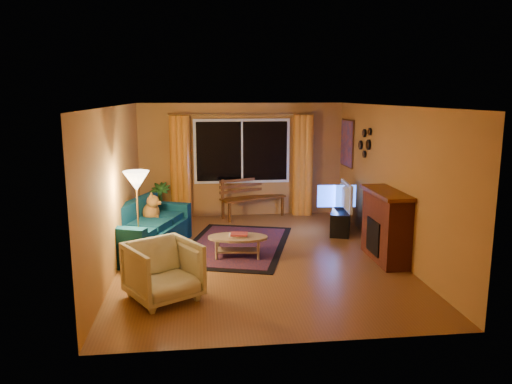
{
  "coord_description": "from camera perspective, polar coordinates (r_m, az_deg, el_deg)",
  "views": [
    {
      "loc": [
        -0.97,
        -7.95,
        2.67
      ],
      "look_at": [
        0.0,
        0.3,
        1.05
      ],
      "focal_mm": 35.0,
      "sensor_mm": 36.0,
      "label": 1
    }
  ],
  "objects": [
    {
      "name": "sofa",
      "position": [
        8.85,
        -12.44,
        -4.01
      ],
      "size": [
        1.54,
        2.22,
        0.83
      ],
      "primitive_type": "cube",
      "rotation": [
        0.0,
        0.0,
        -0.36
      ],
      "color": "#072939",
      "rests_on": "ground"
    },
    {
      "name": "fireplace",
      "position": [
        8.41,
        14.63,
        -3.95
      ],
      "size": [
        0.4,
        1.2,
        1.1
      ],
      "primitive_type": "cube",
      "color": "maroon",
      "rests_on": "ground"
    },
    {
      "name": "armchair",
      "position": [
        6.74,
        -10.57,
        -8.57
      ],
      "size": [
        1.12,
        1.1,
        0.86
      ],
      "primitive_type": "imported",
      "rotation": [
        0.0,
        0.0,
        0.54
      ],
      "color": "beige",
      "rests_on": "ground"
    },
    {
      "name": "ceiling",
      "position": [
        8.01,
        0.25,
        9.89
      ],
      "size": [
        4.5,
        6.0,
        0.02
      ],
      "primitive_type": "cube",
      "color": "white",
      "rests_on": "ground"
    },
    {
      "name": "curtain_rod",
      "position": [
        10.9,
        -1.61,
        8.83
      ],
      "size": [
        3.2,
        0.03,
        0.03
      ],
      "primitive_type": "cylinder",
      "rotation": [
        0.0,
        1.57,
        0.0
      ],
      "color": "#BF8C3F",
      "rests_on": "wall_back"
    },
    {
      "name": "wall_left",
      "position": [
        8.18,
        -15.67,
        0.62
      ],
      "size": [
        0.02,
        6.0,
        2.5
      ],
      "primitive_type": "cube",
      "color": "#BA7C39",
      "rests_on": "ground"
    },
    {
      "name": "coffee_table",
      "position": [
        8.37,
        -2.09,
        -6.27
      ],
      "size": [
        1.12,
        1.12,
        0.36
      ],
      "primitive_type": "cylinder",
      "rotation": [
        0.0,
        0.0,
        -0.13
      ],
      "color": "#A4825C",
      "rests_on": "ground"
    },
    {
      "name": "curtain_left",
      "position": [
        10.95,
        -8.63,
        2.78
      ],
      "size": [
        0.36,
        0.36,
        2.24
      ],
      "primitive_type": "cylinder",
      "color": "orange",
      "rests_on": "ground"
    },
    {
      "name": "dog",
      "position": [
        9.23,
        -11.91,
        -1.82
      ],
      "size": [
        0.41,
        0.51,
        0.49
      ],
      "primitive_type": null,
      "rotation": [
        0.0,
        0.0,
        0.21
      ],
      "color": "#925922",
      "rests_on": "sofa"
    },
    {
      "name": "painting",
      "position": [
        10.93,
        10.35,
        5.5
      ],
      "size": [
        0.04,
        0.76,
        0.96
      ],
      "primitive_type": "cube",
      "color": "#C84732",
      "rests_on": "wall_right"
    },
    {
      "name": "mirror_cluster",
      "position": [
        9.82,
        12.28,
        5.7
      ],
      "size": [
        0.06,
        0.6,
        0.56
      ],
      "primitive_type": null,
      "color": "black",
      "rests_on": "wall_right"
    },
    {
      "name": "rug",
      "position": [
        9.03,
        -2.32,
        -6.11
      ],
      "size": [
        2.43,
        3.11,
        0.02
      ],
      "primitive_type": "cube",
      "rotation": [
        0.0,
        0.0,
        -0.29
      ],
      "color": "maroon",
      "rests_on": "ground"
    },
    {
      "name": "floor",
      "position": [
        8.45,
        0.24,
        -7.46
      ],
      "size": [
        4.5,
        6.0,
        0.02
      ],
      "primitive_type": "cube",
      "color": "brown",
      "rests_on": "ground"
    },
    {
      "name": "tv_console",
      "position": [
        10.04,
        9.66,
        -3.22
      ],
      "size": [
        0.68,
        1.13,
        0.45
      ],
      "primitive_type": "cube",
      "rotation": [
        0.0,
        0.0,
        -0.33
      ],
      "color": "black",
      "rests_on": "ground"
    },
    {
      "name": "potted_plant",
      "position": [
        10.97,
        -10.9,
        -1.08
      ],
      "size": [
        0.55,
        0.55,
        0.81
      ],
      "primitive_type": "imported",
      "rotation": [
        0.0,
        0.0,
        -0.24
      ],
      "color": "#235B1E",
      "rests_on": "ground"
    },
    {
      "name": "wall_right",
      "position": [
        8.7,
        15.19,
        1.25
      ],
      "size": [
        0.02,
        6.0,
        2.5
      ],
      "primitive_type": "cube",
      "color": "#BA7C39",
      "rests_on": "ground"
    },
    {
      "name": "bench",
      "position": [
        11.04,
        -0.33,
        -1.79
      ],
      "size": [
        1.51,
        0.93,
        0.44
      ],
      "primitive_type": "cube",
      "rotation": [
        0.0,
        0.0,
        0.38
      ],
      "color": "#512608",
      "rests_on": "ground"
    },
    {
      "name": "television",
      "position": [
        9.94,
        9.75,
        -0.45
      ],
      "size": [
        0.21,
        0.95,
        0.55
      ],
      "primitive_type": "imported",
      "rotation": [
        0.0,
        0.0,
        1.48
      ],
      "color": "black",
      "rests_on": "tv_console"
    },
    {
      "name": "floor_lamp",
      "position": [
        7.92,
        -13.32,
        -3.16
      ],
      "size": [
        0.3,
        0.3,
        1.54
      ],
      "primitive_type": "cylinder",
      "rotation": [
        0.0,
        0.0,
        -0.2
      ],
      "color": "#BF8C3F",
      "rests_on": "ground"
    },
    {
      "name": "curtain_right",
      "position": [
        11.19,
        5.34,
        3.03
      ],
      "size": [
        0.36,
        0.36,
        2.24
      ],
      "primitive_type": "cylinder",
      "color": "orange",
      "rests_on": "ground"
    },
    {
      "name": "window",
      "position": [
        11.01,
        -1.61,
        4.67
      ],
      "size": [
        2.0,
        0.02,
        1.3
      ],
      "primitive_type": "cube",
      "color": "black",
      "rests_on": "wall_back"
    },
    {
      "name": "wall_back",
      "position": [
        11.1,
        -1.63,
        3.68
      ],
      "size": [
        4.5,
        0.02,
        2.5
      ],
      "primitive_type": "cube",
      "color": "#BA7C39",
      "rests_on": "ground"
    }
  ]
}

